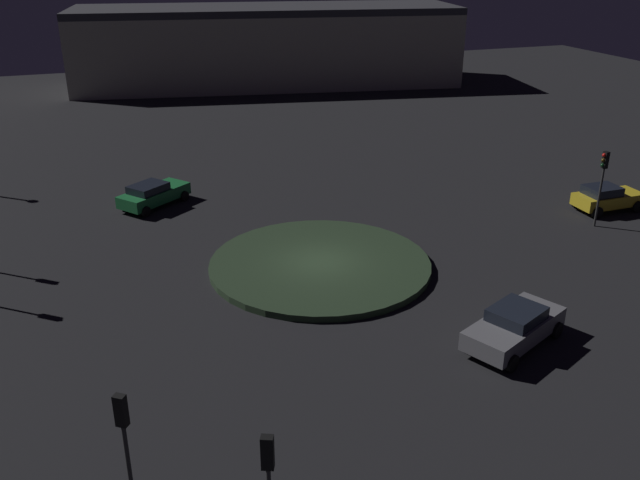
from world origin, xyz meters
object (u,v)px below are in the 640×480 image
(car_yellow, at_px, (607,197))
(store_building, at_px, (267,46))
(car_green, at_px, (153,194))
(traffic_light_northeast, at_px, (269,475))
(traffic_light_northeast_near, at_px, (125,433))
(traffic_light_west, at_px, (603,174))
(car_grey, at_px, (514,326))

(car_yellow, height_order, store_building, store_building)
(car_green, xyz_separation_m, traffic_light_northeast, (0.42, 26.74, 2.09))
(car_green, height_order, car_yellow, car_yellow)
(store_building, bearing_deg, traffic_light_northeast_near, 81.46)
(car_yellow, xyz_separation_m, traffic_light_west, (2.22, 1.77, 2.21))
(car_grey, height_order, store_building, store_building)
(traffic_light_west, height_order, traffic_light_northeast_near, traffic_light_west)
(traffic_light_northeast, relative_size, store_building, 0.10)
(car_yellow, relative_size, traffic_light_northeast, 0.98)
(car_yellow, bearing_deg, car_green, 158.86)
(car_yellow, xyz_separation_m, store_building, (8.03, -43.46, 3.26))
(car_grey, bearing_deg, car_yellow, -166.85)
(car_green, relative_size, traffic_light_northeast_near, 1.12)
(car_grey, height_order, traffic_light_northeast_near, traffic_light_northeast_near)
(traffic_light_northeast_near, xyz_separation_m, store_building, (-19.93, -58.11, 1.17))
(car_grey, relative_size, store_building, 0.12)
(car_green, distance_m, car_yellow, 26.26)
(traffic_light_west, height_order, store_building, store_building)
(traffic_light_west, bearing_deg, traffic_light_northeast, 34.85)
(traffic_light_west, xyz_separation_m, traffic_light_northeast_near, (25.74, 12.87, -0.12))
(car_grey, relative_size, traffic_light_northeast_near, 1.23)
(traffic_light_northeast, distance_m, store_building, 63.06)
(car_green, height_order, store_building, store_building)
(traffic_light_northeast_near, height_order, store_building, store_building)
(car_grey, distance_m, traffic_light_west, 14.32)
(traffic_light_west, relative_size, traffic_light_northeast_near, 1.05)
(car_grey, bearing_deg, traffic_light_northeast_near, -9.44)
(car_green, bearing_deg, car_yellow, -58.28)
(car_grey, distance_m, traffic_light_northeast_near, 15.34)
(car_green, height_order, car_grey, car_grey)
(car_green, distance_m, store_building, 37.92)
(car_yellow, relative_size, traffic_light_northeast_near, 0.97)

